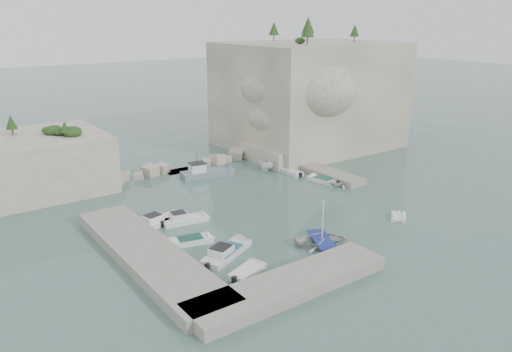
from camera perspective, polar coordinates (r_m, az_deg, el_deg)
ground at (r=55.46m, az=3.63°, el=-4.49°), size 400.00×400.00×0.00m
cliff_east at (r=84.71m, az=6.01°, el=9.20°), size 26.00×22.00×17.00m
cliff_terrace at (r=76.12m, az=2.68°, el=2.72°), size 8.00×10.00×2.50m
outcrop_west at (r=68.08m, az=-23.68°, el=1.36°), size 16.00×14.00×7.00m
quay_west at (r=46.38m, az=-12.24°, el=-8.79°), size 5.00×24.00×1.10m
quay_south at (r=40.81m, az=3.85°, el=-12.29°), size 18.00×4.00×1.10m
ledge_east at (r=70.83m, az=7.00°, el=0.74°), size 3.00×16.00×0.80m
breakwater at (r=72.16m, az=-8.09°, el=1.26°), size 28.00×3.00×1.40m
motorboat_a at (r=54.09m, az=-10.96°, el=-5.39°), size 6.18×3.15×1.40m
motorboat_b at (r=54.01m, az=-8.08°, el=-5.27°), size 5.54×2.43×1.40m
motorboat_c at (r=49.23m, az=-7.49°, el=-7.61°), size 4.87×2.69×0.70m
motorboat_d at (r=46.53m, az=-3.37°, el=-9.06°), size 6.83×4.66×1.40m
motorboat_e at (r=43.33m, az=-1.02°, el=-11.18°), size 4.26×2.93×0.70m
rowboat at (r=49.03m, az=7.53°, el=-7.72°), size 6.29×5.57×1.08m
inflatable_dinghy at (r=56.65m, az=15.96°, el=-4.69°), size 3.03×2.83×0.44m
tender_east_a at (r=65.53m, az=9.39°, el=-1.15°), size 3.27×2.97×1.49m
tender_east_b at (r=66.84m, az=7.69°, el=-0.69°), size 2.54×5.08×0.70m
tender_east_c at (r=70.05m, az=3.94°, el=0.30°), size 1.49×4.55×0.70m
tender_east_d at (r=72.05m, az=1.72°, el=0.83°), size 5.48×3.49×1.98m
work_boat at (r=69.04m, az=-5.56°, el=-0.01°), size 8.19×3.60×2.20m
rowboat_mast at (r=47.96m, az=7.66°, el=-4.87°), size 0.10×0.10×4.20m
vegetation at (r=81.60m, az=2.72°, el=15.60°), size 53.48×13.88×13.40m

